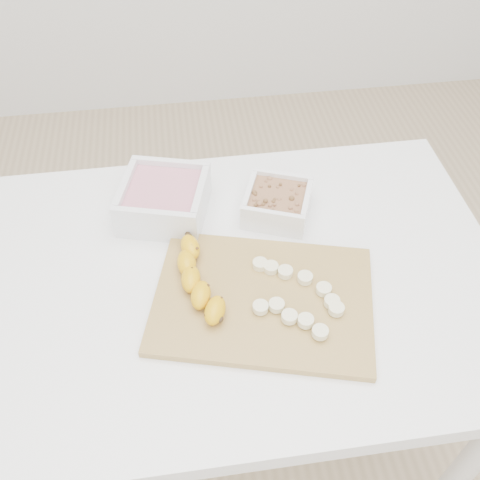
{
  "coord_description": "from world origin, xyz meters",
  "views": [
    {
      "loc": [
        -0.09,
        -0.63,
        1.54
      ],
      "look_at": [
        0.0,
        0.03,
        0.81
      ],
      "focal_mm": 40.0,
      "sensor_mm": 36.0,
      "label": 1
    }
  ],
  "objects": [
    {
      "name": "table",
      "position": [
        0.0,
        0.0,
        0.65
      ],
      "size": [
        1.0,
        0.7,
        0.75
      ],
      "color": "white",
      "rests_on": "ground"
    },
    {
      "name": "bowl_yogurt",
      "position": [
        -0.14,
        0.18,
        0.79
      ],
      "size": [
        0.21,
        0.21,
        0.08
      ],
      "color": "white",
      "rests_on": "table"
    },
    {
      "name": "cutting_board",
      "position": [
        0.03,
        -0.07,
        0.76
      ],
      "size": [
        0.45,
        0.37,
        0.01
      ],
      "primitive_type": "cube",
      "rotation": [
        0.0,
        0.0,
        -0.26
      ],
      "color": "#AD8943",
      "rests_on": "table"
    },
    {
      "name": "banana_slices",
      "position": [
        0.09,
        -0.08,
        0.77
      ],
      "size": [
        0.16,
        0.19,
        0.02
      ],
      "color": "#F0E8B6",
      "rests_on": "cutting_board"
    },
    {
      "name": "bowl_granola",
      "position": [
        0.09,
        0.15,
        0.78
      ],
      "size": [
        0.17,
        0.17,
        0.06
      ],
      "color": "white",
      "rests_on": "table"
    },
    {
      "name": "banana",
      "position": [
        -0.08,
        -0.03,
        0.78
      ],
      "size": [
        0.05,
        0.2,
        0.03
      ],
      "primitive_type": null,
      "rotation": [
        0.0,
        0.0,
        -0.0
      ],
      "color": "#E3A40A",
      "rests_on": "cutting_board"
    },
    {
      "name": "ground",
      "position": [
        0.0,
        0.0,
        0.0
      ],
      "size": [
        3.5,
        3.5,
        0.0
      ],
      "primitive_type": "plane",
      "color": "#C6AD89",
      "rests_on": "ground"
    }
  ]
}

